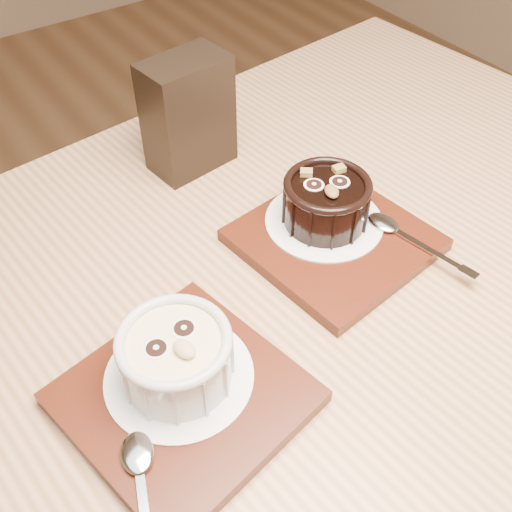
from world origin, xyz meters
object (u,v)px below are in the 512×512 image
at_px(tray_right, 334,240).
at_px(condiment_stand, 188,115).
at_px(ramekin_white, 176,355).
at_px(tray_left, 184,398).
at_px(table, 271,381).
at_px(ramekin_dark, 326,200).

distance_m(tray_right, condiment_stand, 0.23).
bearing_deg(ramekin_white, condiment_stand, 48.23).
relative_size(tray_left, condiment_stand, 1.29).
height_order(ramekin_white, tray_right, ramekin_white).
relative_size(tray_left, ramekin_white, 1.86).
height_order(table, condiment_stand, condiment_stand).
distance_m(table, tray_left, 0.15).
distance_m(table, tray_right, 0.17).
height_order(tray_right, ramekin_dark, ramekin_dark).
relative_size(ramekin_white, condiment_stand, 0.69).
height_order(tray_right, condiment_stand, condiment_stand).
bearing_deg(ramekin_dark, ramekin_white, -135.49).
bearing_deg(table, tray_left, -169.29).
xyz_separation_m(tray_left, condiment_stand, (0.18, 0.29, 0.06)).
xyz_separation_m(table, tray_right, (0.12, 0.06, 0.10)).
height_order(tray_left, condiment_stand, condiment_stand).
relative_size(table, ramekin_white, 13.19).
xyz_separation_m(ramekin_white, tray_right, (0.23, 0.06, -0.04)).
xyz_separation_m(ramekin_white, ramekin_dark, (0.23, 0.08, -0.00)).
relative_size(ramekin_white, tray_right, 0.54).
xyz_separation_m(table, ramekin_dark, (0.13, 0.08, 0.14)).
height_order(tray_left, ramekin_white, ramekin_white).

